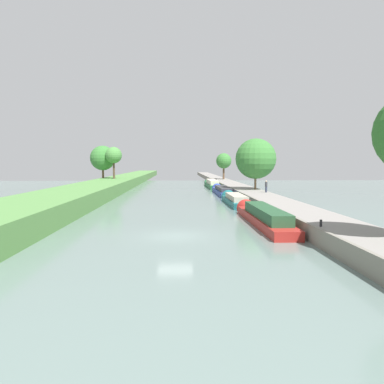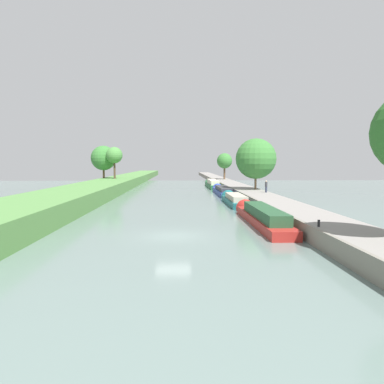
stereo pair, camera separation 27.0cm
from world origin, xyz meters
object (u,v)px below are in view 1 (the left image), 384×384
Objects in this scene: narrowboat_red at (262,216)px; narrowboat_teal at (234,200)px; narrowboat_green at (212,184)px; person_walking at (266,186)px; mooring_bollard_far at (216,179)px; narrowboat_blue at (222,191)px; mooring_bollard_near at (321,223)px.

narrowboat_teal is at bearing 90.24° from narrowboat_red.
narrowboat_green is 10.27× the size of person_walking.
narrowboat_red is 33.31× the size of mooring_bollard_far.
narrowboat_blue is at bearing 114.11° from person_walking.
person_walking is 3.69× the size of mooring_bollard_near.
narrowboat_green reaches higher than narrowboat_red.
narrowboat_teal is (-0.06, 14.57, -0.10)m from narrowboat_red.
mooring_bollard_far is (0.00, 61.93, 0.00)m from mooring_bollard_near.
narrowboat_green is 37.88× the size of mooring_bollard_far.
mooring_bollard_far reaches higher than narrowboat_teal.
narrowboat_red is 9.03× the size of person_walking.
narrowboat_blue is 11.89m from person_walking.
person_walking is at bearing 83.29° from mooring_bollard_near.
narrowboat_red is 33.31× the size of mooring_bollard_near.
narrowboat_green is (-0.11, 17.06, 0.13)m from narrowboat_blue.
mooring_bollard_far is (1.93, 39.39, 0.83)m from narrowboat_teal.
narrowboat_blue is at bearing 89.74° from narrowboat_red.
narrowboat_red reaches higher than narrowboat_teal.
person_walking is 35.90m from mooring_bollard_far.
mooring_bollard_near is 1.00× the size of mooring_bollard_far.
mooring_bollard_near is (-3.08, -26.17, -0.65)m from person_walking.
mooring_bollard_far is at bearing 88.01° from narrowboat_red.
narrowboat_red is at bearing -90.02° from narrowboat_green.
narrowboat_blue is 32.87× the size of mooring_bollard_far.
narrowboat_green reaches higher than narrowboat_teal.
narrowboat_teal is at bearing -90.15° from narrowboat_green.
mooring_bollard_far is (1.87, 53.96, 0.73)m from narrowboat_red.
narrowboat_red is 14.57m from narrowboat_teal.
narrowboat_teal is at bearing -90.76° from narrowboat_blue.
mooring_bollard_near reaches higher than narrowboat_red.
narrowboat_red is 8.22m from mooring_bollard_near.
mooring_bollard_near and mooring_bollard_far have the same top height.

